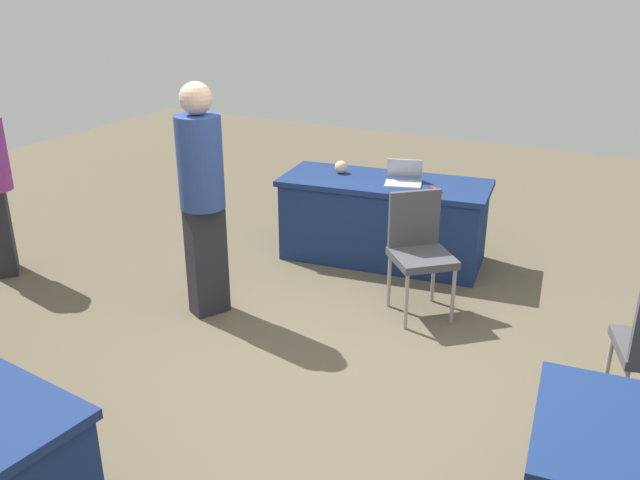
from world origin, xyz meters
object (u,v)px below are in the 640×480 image
Objects in this scene: yarn_ball at (341,167)px; chair_tucked_left at (419,246)px; scissors_red at (436,189)px; person_attendee_standing at (202,189)px; table_foreground at (383,220)px; laptop_silver at (404,179)px.

chair_tucked_left is at bearing 141.07° from yarn_ball.
scissors_red is (-0.96, 0.09, -0.05)m from yarn_ball.
table_foreground is at bearing 0.32° from person_attendee_standing.
chair_tucked_left is 0.53× the size of person_attendee_standing.
laptop_silver is (-1.00, -1.61, -0.21)m from person_attendee_standing.
scissors_red is at bearing -121.44° from chair_tucked_left.
chair_tucked_left is 0.84m from scissors_red.
chair_tucked_left is at bearing 126.79° from table_foreground.
laptop_silver is at bearing -4.81° from person_attendee_standing.
person_attendee_standing is at bearing 63.30° from table_foreground.
table_foreground is 2.04× the size of chair_tucked_left.
person_attendee_standing is 1.71m from yarn_ball.
person_attendee_standing reaches higher than yarn_ball.
scissors_red is (-0.32, 0.05, -0.04)m from laptop_silver.
scissors_red is at bearing 173.21° from table_foreground.
chair_tucked_left is at bearing -37.65° from scissors_red.
yarn_ball reaches higher than table_foreground.
table_foreground is at bearing -144.49° from scissors_red.
laptop_silver is 0.32m from scissors_red.
chair_tucked_left reaches higher than scissors_red.
yarn_ball reaches higher than scissors_red.
person_attendee_standing reaches higher than table_foreground.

